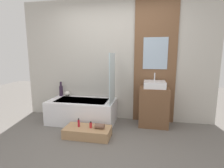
# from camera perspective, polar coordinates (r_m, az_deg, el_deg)

# --- Properties ---
(ground_plane) EXTENTS (12.00, 12.00, 0.00)m
(ground_plane) POSITION_cam_1_polar(r_m,az_deg,el_deg) (2.72, -5.50, -22.36)
(ground_plane) COLOR #605B56
(wall_tiled_back) EXTENTS (4.20, 0.06, 2.60)m
(wall_tiled_back) POSITION_cam_1_polar(r_m,az_deg,el_deg) (3.84, 0.98, 7.66)
(wall_tiled_back) COLOR #B7B2A8
(wall_tiled_back) RESTS_ON ground_plane
(wall_wood_accent) EXTENTS (0.85, 0.04, 2.60)m
(wall_wood_accent) POSITION_cam_1_polar(r_m,az_deg,el_deg) (3.73, 13.86, 7.44)
(wall_wood_accent) COLOR brown
(wall_wood_accent) RESTS_ON ground_plane
(bathtub) EXTENTS (1.39, 0.71, 0.48)m
(bathtub) POSITION_cam_1_polar(r_m,az_deg,el_deg) (3.81, -9.72, -8.69)
(bathtub) COLOR white
(bathtub) RESTS_ON ground_plane
(glass_shower_screen) EXTENTS (0.01, 0.56, 0.98)m
(glass_shower_screen) POSITION_cam_1_polar(r_m,az_deg,el_deg) (3.41, 0.08, 1.86)
(glass_shower_screen) COLOR silver
(glass_shower_screen) RESTS_ON bathtub
(wooden_step_bench) EXTENTS (0.81, 0.39, 0.17)m
(wooden_step_bench) POSITION_cam_1_polar(r_m,az_deg,el_deg) (3.22, -7.96, -15.28)
(wooden_step_bench) COLOR #A87F56
(wooden_step_bench) RESTS_ON ground_plane
(vanity_cabinet) EXTENTS (0.57, 0.43, 0.78)m
(vanity_cabinet) POSITION_cam_1_polar(r_m,az_deg,el_deg) (3.65, 13.43, -7.22)
(vanity_cabinet) COLOR brown
(vanity_cabinet) RESTS_ON ground_plane
(sink) EXTENTS (0.42, 0.39, 0.29)m
(sink) POSITION_cam_1_polar(r_m,az_deg,el_deg) (3.55, 13.72, -0.13)
(sink) COLOR white
(sink) RESTS_ON vanity_cabinet
(vase_tall_dark) EXTENTS (0.08, 0.08, 0.33)m
(vase_tall_dark) POSITION_cam_1_polar(r_m,az_deg,el_deg) (4.19, -16.30, -1.96)
(vase_tall_dark) COLOR #2D1E33
(vase_tall_dark) RESTS_ON bathtub
(vase_round_light) EXTENTS (0.12, 0.12, 0.12)m
(vase_round_light) POSITION_cam_1_polar(r_m,az_deg,el_deg) (4.12, -14.42, -3.11)
(vase_round_light) COLOR silver
(vase_round_light) RESTS_ON bathtub
(bottle_soap_primary) EXTENTS (0.04, 0.04, 0.16)m
(bottle_soap_primary) POSITION_cam_1_polar(r_m,az_deg,el_deg) (3.21, -10.82, -12.42)
(bottle_soap_primary) COLOR #B21928
(bottle_soap_primary) RESTS_ON wooden_step_bench
(bottle_soap_secondary) EXTENTS (0.05, 0.05, 0.12)m
(bottle_soap_secondary) POSITION_cam_1_polar(r_m,az_deg,el_deg) (3.14, -6.95, -13.15)
(bottle_soap_secondary) COLOR red
(bottle_soap_secondary) RESTS_ON wooden_step_bench
(towel_roll) EXTENTS (0.16, 0.09, 0.09)m
(towel_roll) POSITION_cam_1_polar(r_m,az_deg,el_deg) (3.10, -4.03, -13.55)
(towel_roll) COLOR brown
(towel_roll) RESTS_ON wooden_step_bench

